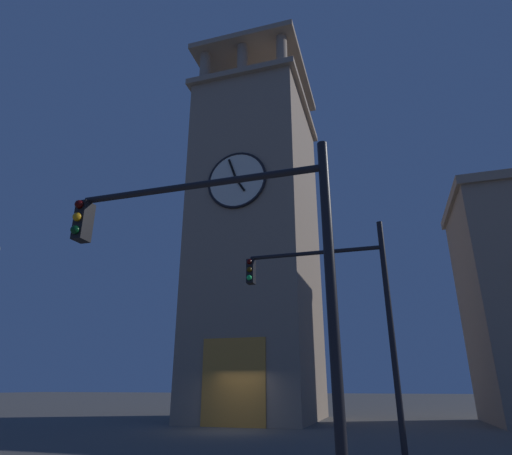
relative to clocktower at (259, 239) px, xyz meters
The scene contains 4 objects.
ground_plane 12.08m from the clocktower, 94.54° to the left, with size 200.00×200.00×0.00m, color #56544F.
clocktower is the anchor object (origin of this frame).
traffic_signal_near 15.32m from the clocktower, 115.93° to the left, with size 4.08×0.41×6.23m.
traffic_signal_mid 20.18m from the clocktower, 105.01° to the left, with size 4.66×0.41×5.50m.
Camera 1 is at (-6.71, 18.49, 1.78)m, focal length 29.55 mm.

